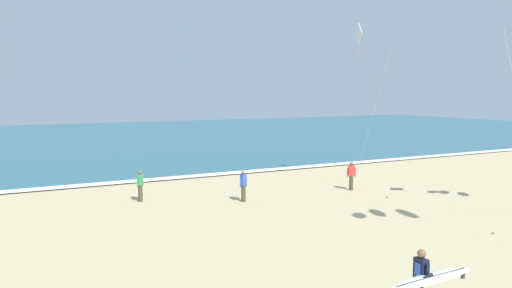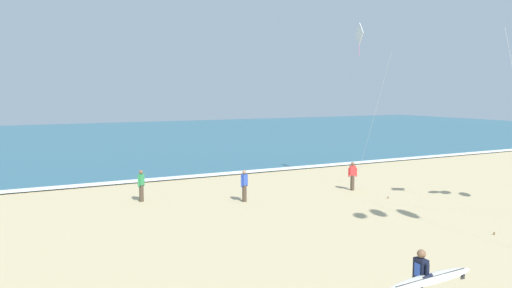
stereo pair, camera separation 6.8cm
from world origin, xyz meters
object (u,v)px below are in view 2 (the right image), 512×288
object	(u,v)px
kite_diamond_ivory_far	(360,39)
bystander_green_top	(141,185)
bystander_blue_top	(244,186)
bystander_red_top	(353,176)
surfer_third	(426,279)

from	to	relation	value
kite_diamond_ivory_far	bystander_green_top	bearing A→B (deg)	175.78
bystander_blue_top	bystander_green_top	bearing A→B (deg)	152.20
bystander_green_top	kite_diamond_ivory_far	bearing A→B (deg)	-4.22
bystander_green_top	bystander_blue_top	world-z (taller)	same
bystander_green_top	bystander_blue_top	size ratio (longest dim) A/B	1.00
bystander_red_top	bystander_blue_top	distance (m)	6.61
bystander_red_top	bystander_green_top	size ratio (longest dim) A/B	1.00
bystander_red_top	bystander_green_top	bearing A→B (deg)	166.96
kite_diamond_ivory_far	bystander_blue_top	xyz separation A→B (m)	(-8.27, -1.45, -7.73)
bystander_green_top	bystander_blue_top	bearing A→B (deg)	-27.80
surfer_third	bystander_green_top	bearing A→B (deg)	99.51
surfer_third	bystander_red_top	size ratio (longest dim) A/B	1.43
bystander_blue_top	kite_diamond_ivory_far	bearing A→B (deg)	9.94
kite_diamond_ivory_far	bystander_red_top	world-z (taller)	kite_diamond_ivory_far
surfer_third	bystander_green_top	distance (m)	16.16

